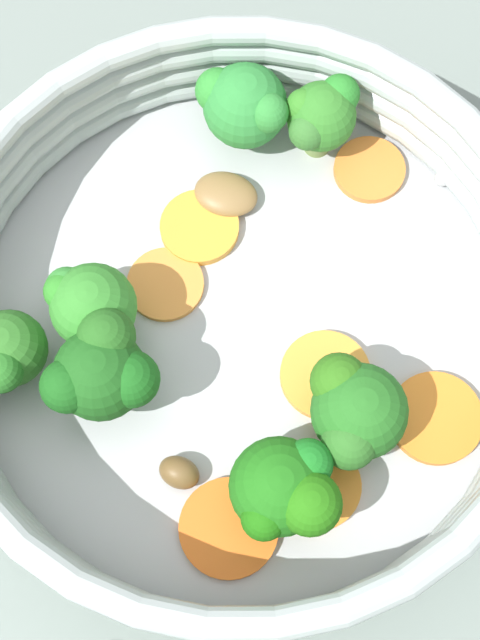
# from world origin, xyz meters

# --- Properties ---
(ground_plane) EXTENTS (4.00, 4.00, 0.00)m
(ground_plane) POSITION_xyz_m (0.00, 0.00, 0.00)
(ground_plane) COLOR gray
(skillet) EXTENTS (0.29, 0.29, 0.01)m
(skillet) POSITION_xyz_m (0.00, 0.00, 0.01)
(skillet) COLOR #B2B5B7
(skillet) RESTS_ON ground_plane
(skillet_rim_wall) EXTENTS (0.30, 0.30, 0.06)m
(skillet_rim_wall) POSITION_xyz_m (0.00, 0.00, 0.04)
(skillet_rim_wall) COLOR #ACB8B7
(skillet_rim_wall) RESTS_ON skillet
(skillet_rivet_right) EXTENTS (0.01, 0.01, 0.01)m
(skillet_rivet_right) POSITION_xyz_m (-0.08, -0.11, 0.02)
(skillet_rivet_right) COLOR #B4B4B4
(skillet_rivet_right) RESTS_ON skillet
(carrot_slice_0) EXTENTS (0.06, 0.06, 0.01)m
(carrot_slice_0) POSITION_xyz_m (-0.05, 0.01, 0.02)
(carrot_slice_0) COLOR #F59C38
(carrot_slice_0) RESTS_ON skillet
(carrot_slice_1) EXTENTS (0.05, 0.05, 0.00)m
(carrot_slice_1) POSITION_xyz_m (0.04, -0.01, 0.02)
(carrot_slice_1) COLOR orange
(carrot_slice_1) RESTS_ON skillet
(carrot_slice_2) EXTENTS (0.05, 0.05, 0.01)m
(carrot_slice_2) POSITION_xyz_m (-0.02, 0.10, 0.02)
(carrot_slice_2) COLOR orange
(carrot_slice_2) RESTS_ON skillet
(carrot_slice_3) EXTENTS (0.06, 0.06, 0.01)m
(carrot_slice_3) POSITION_xyz_m (-0.06, 0.07, 0.02)
(carrot_slice_3) COLOR orange
(carrot_slice_3) RESTS_ON skillet
(carrot_slice_4) EXTENTS (0.05, 0.05, 0.01)m
(carrot_slice_4) POSITION_xyz_m (0.04, -0.05, 0.02)
(carrot_slice_4) COLOR #F69C32
(carrot_slice_4) RESTS_ON skillet
(carrot_slice_5) EXTENTS (0.06, 0.06, 0.01)m
(carrot_slice_5) POSITION_xyz_m (-0.11, 0.02, 0.02)
(carrot_slice_5) COLOR orange
(carrot_slice_5) RESTS_ON skillet
(carrot_slice_6) EXTENTS (0.04, 0.04, 0.00)m
(carrot_slice_6) POSITION_xyz_m (-0.04, -0.11, 0.02)
(carrot_slice_6) COLOR orange
(carrot_slice_6) RESTS_ON skillet
(broccoli_floret_0) EXTENTS (0.04, 0.04, 0.04)m
(broccoli_floret_0) POSITION_xyz_m (0.10, 0.05, 0.04)
(broccoli_floret_0) COLOR #7CA466
(broccoli_floret_0) RESTS_ON skillet
(broccoli_floret_1) EXTENTS (0.05, 0.05, 0.05)m
(broccoli_floret_1) POSITION_xyz_m (-0.04, 0.08, 0.04)
(broccoli_floret_1) COLOR #72A354
(broccoli_floret_1) RESTS_ON skillet
(broccoli_floret_2) EXTENTS (0.05, 0.04, 0.05)m
(broccoli_floret_2) POSITION_xyz_m (0.03, -0.11, 0.04)
(broccoli_floret_2) COLOR #6A874D
(broccoli_floret_2) RESTS_ON skillet
(broccoli_floret_3) EXTENTS (0.05, 0.04, 0.05)m
(broccoli_floret_3) POSITION_xyz_m (0.07, 0.02, 0.05)
(broccoli_floret_3) COLOR olive
(broccoli_floret_3) RESTS_ON skillet
(broccoli_floret_4) EXTENTS (0.04, 0.04, 0.05)m
(broccoli_floret_4) POSITION_xyz_m (-0.01, -0.11, 0.05)
(broccoli_floret_4) COLOR olive
(broccoli_floret_4) RESTS_ON skillet
(broccoli_floret_5) EXTENTS (0.05, 0.05, 0.06)m
(broccoli_floret_5) POSITION_xyz_m (0.05, 0.05, 0.05)
(broccoli_floret_5) COLOR #75A05F
(broccoli_floret_5) RESTS_ON skillet
(broccoli_floret_6) EXTENTS (0.05, 0.05, 0.05)m
(broccoli_floret_6) POSITION_xyz_m (-0.07, 0.03, 0.04)
(broccoli_floret_6) COLOR #84B65B
(broccoli_floret_6) RESTS_ON skillet
(mushroom_piece_0) EXTENTS (0.03, 0.03, 0.01)m
(mushroom_piece_0) POSITION_xyz_m (0.03, -0.07, 0.02)
(mushroom_piece_0) COLOR olive
(mushroom_piece_0) RESTS_ON skillet
(mushroom_piece_1) EXTENTS (0.02, 0.02, 0.01)m
(mushroom_piece_1) POSITION_xyz_m (0.01, 0.08, 0.02)
(mushroom_piece_1) COLOR brown
(mushroom_piece_1) RESTS_ON skillet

